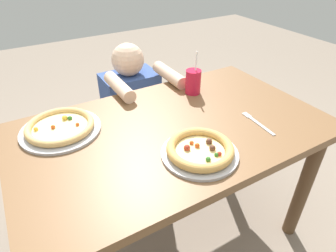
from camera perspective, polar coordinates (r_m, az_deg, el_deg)
The scene contains 7 objects.
ground_plane at distance 1.79m, azimuth 0.77°, elevation -20.40°, with size 8.00×8.00×0.00m, color gray.
dining_table at distance 1.33m, azimuth 0.98°, elevation -4.00°, with size 1.37×0.82×0.75m.
pizza_near at distance 1.10m, azimuth 6.36°, elevation -4.79°, with size 0.30×0.30×0.05m.
pizza_far at distance 1.31m, azimuth -20.57°, elevation -0.25°, with size 0.34×0.34×0.04m.
drink_cup_colored at distance 1.52m, azimuth 5.01°, elevation 8.76°, with size 0.08×0.08×0.22m.
fork at distance 1.35m, azimuth 17.16°, elevation 0.73°, with size 0.03×0.20×0.00m.
diner_seated at distance 1.94m, azimuth -6.97°, elevation 2.02°, with size 0.38×0.51×0.93m.
Camera 1 is at (-0.55, -0.89, 1.45)m, focal length 30.73 mm.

